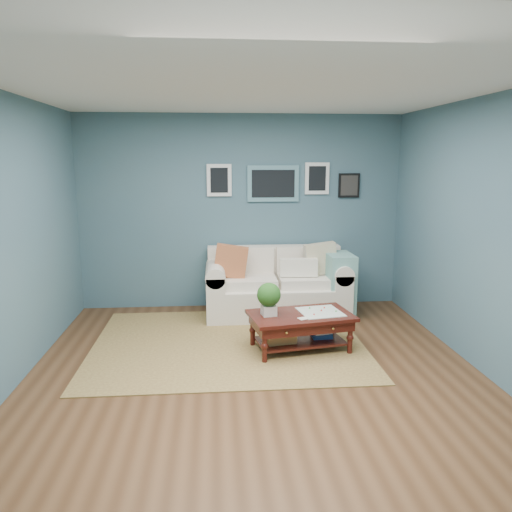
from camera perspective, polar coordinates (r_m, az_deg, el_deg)
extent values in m
plane|color=brown|center=(4.97, 0.03, -13.84)|extent=(5.00, 5.00, 0.00)
plane|color=white|center=(4.55, 0.04, 18.71)|extent=(5.00, 5.00, 0.00)
cube|color=#3E5D6E|center=(7.04, -1.69, 5.01)|extent=(4.50, 0.02, 2.70)
cube|color=#3E5D6E|center=(2.16, 5.72, -9.20)|extent=(4.50, 0.02, 2.70)
cube|color=#3E5D6E|center=(4.92, -27.05, 1.15)|extent=(0.02, 5.00, 2.70)
cube|color=#3E5D6E|center=(5.26, 25.28, 1.87)|extent=(0.02, 5.00, 2.70)
cube|color=slate|center=(7.03, 1.97, 8.27)|extent=(0.72, 0.03, 0.50)
cube|color=black|center=(7.01, 1.98, 8.26)|extent=(0.60, 0.01, 0.38)
cube|color=white|center=(6.98, -4.23, 8.64)|extent=(0.34, 0.03, 0.44)
cube|color=white|center=(7.12, 6.99, 8.80)|extent=(0.34, 0.03, 0.44)
cube|color=black|center=(7.23, 10.57, 7.93)|extent=(0.30, 0.03, 0.34)
cube|color=brown|center=(5.84, -3.19, -9.91)|extent=(3.06, 2.45, 0.01)
cube|color=#EFE7CD|center=(6.80, 2.36, -5.02)|extent=(1.41, 0.87, 0.42)
cube|color=#EFE7CD|center=(7.02, 2.05, -0.75)|extent=(1.85, 0.22, 0.48)
cube|color=#EFE7CD|center=(6.73, -4.64, -4.36)|extent=(0.24, 0.87, 0.62)
cube|color=#EFE7CD|center=(6.93, 9.17, -4.01)|extent=(0.24, 0.87, 0.62)
cylinder|color=#EFE7CD|center=(6.65, -4.68, -1.80)|extent=(0.26, 0.87, 0.26)
cylinder|color=#EFE7CD|center=(6.85, 9.25, -1.53)|extent=(0.26, 0.87, 0.26)
cube|color=#EFE7CD|center=(6.64, -0.79, -2.98)|extent=(0.72, 0.56, 0.13)
cube|color=#EFE7CD|center=(6.73, 5.64, -2.83)|extent=(0.72, 0.56, 0.13)
cube|color=#EFE7CD|center=(6.86, -0.96, -0.44)|extent=(0.72, 0.12, 0.36)
cube|color=#EFE7CD|center=(6.95, 5.26, -0.33)|extent=(0.72, 0.12, 0.36)
cube|color=#C04630|center=(6.57, -2.88, -0.60)|extent=(0.48, 0.17, 0.47)
cube|color=beige|center=(6.79, 7.37, -0.30)|extent=(0.47, 0.18, 0.46)
cube|color=#EFE7CF|center=(6.63, 4.88, -1.31)|extent=(0.50, 0.12, 0.24)
cube|color=#84BBB1|center=(6.78, 9.45, -3.06)|extent=(0.34, 0.55, 0.79)
cube|color=#32120A|center=(5.54, 5.13, -6.78)|extent=(1.21, 0.83, 0.04)
cube|color=#32120A|center=(5.57, 5.11, -7.51)|extent=(1.12, 0.75, 0.11)
cube|color=#32120A|center=(5.64, 5.07, -9.63)|extent=(1.01, 0.64, 0.02)
sphere|color=gold|center=(5.22, 3.52, -8.77)|extent=(0.03, 0.03, 0.03)
sphere|color=gold|center=(5.40, 8.82, -8.21)|extent=(0.03, 0.03, 0.03)
cylinder|color=#32120A|center=(5.25, 0.99, -10.21)|extent=(0.06, 0.06, 0.38)
cylinder|color=#32120A|center=(5.57, 10.70, -9.11)|extent=(0.06, 0.06, 0.38)
cylinder|color=#32120A|center=(5.70, -0.39, -8.44)|extent=(0.06, 0.06, 0.38)
cylinder|color=#32120A|center=(6.00, 8.64, -7.56)|extent=(0.06, 0.06, 0.38)
cube|color=silver|center=(5.46, 1.47, -6.21)|extent=(0.17, 0.17, 0.11)
sphere|color=#275019|center=(5.41, 1.48, -4.43)|extent=(0.26, 0.26, 0.26)
cube|color=silver|center=(5.62, 7.37, -6.35)|extent=(0.52, 0.52, 0.01)
cube|color=#956641|center=(5.53, 2.81, -8.86)|extent=(0.35, 0.27, 0.19)
cube|color=navy|center=(5.72, 7.49, -8.69)|extent=(0.25, 0.20, 0.10)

